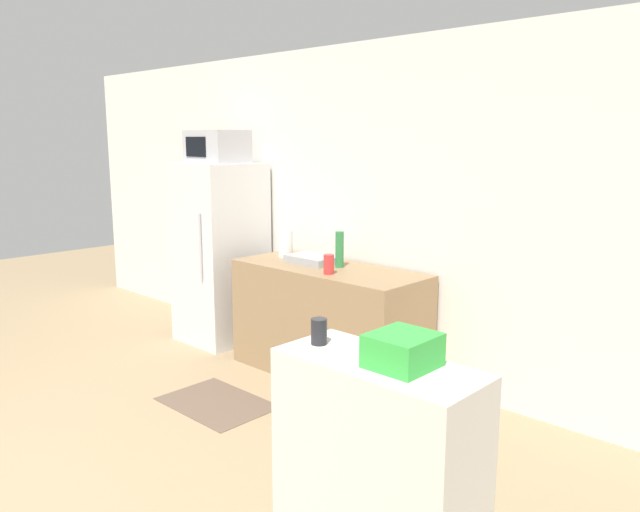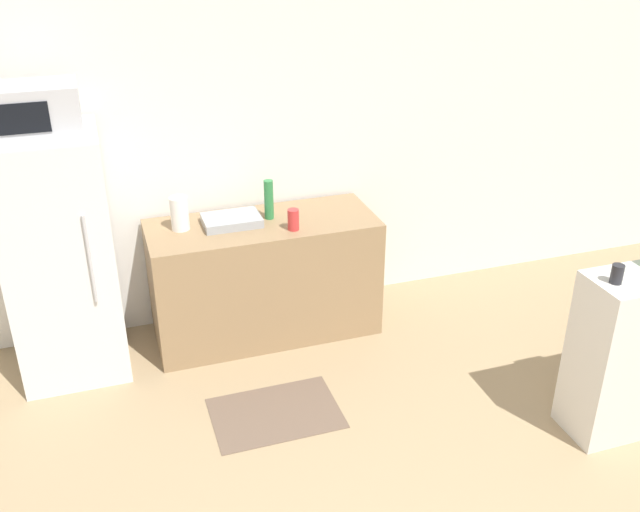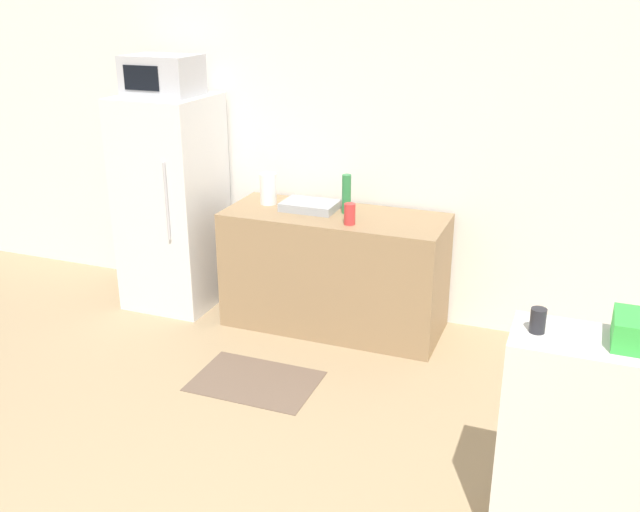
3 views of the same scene
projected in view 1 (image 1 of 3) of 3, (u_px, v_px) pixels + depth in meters
The scene contains 12 objects.
wall_back at pixel (360, 209), 5.05m from camera, with size 8.00×0.06×2.60m, color white.
refrigerator at pixel (220, 253), 5.76m from camera, with size 0.67×0.70×1.65m.
microwave at pixel (217, 147), 5.58m from camera, with size 0.52×0.39×0.29m.
counter at pixel (328, 321), 4.94m from camera, with size 1.60×0.64×0.88m, color #937551.
sink_basin at pixel (312, 259), 5.02m from camera, with size 0.39×0.27×0.06m, color #9EA3A8.
bottle_tall at pixel (340, 249), 4.83m from camera, with size 0.07×0.07×0.28m, color #2D7F42.
bottle_short at pixel (329, 264), 4.60m from camera, with size 0.08×0.08×0.15m, color red.
shelf_cabinet at pixel (377, 486), 2.46m from camera, with size 0.82×0.36×1.03m, color silver.
basket at pixel (403, 350), 2.30m from camera, with size 0.22×0.24×0.13m, color green.
jar at pixel (319, 331), 2.55m from camera, with size 0.07×0.07×0.11m, color #232328.
paper_towel_roll at pixel (285, 243), 5.26m from camera, with size 0.12×0.12×0.23m, color white.
kitchen_rug at pixel (217, 403), 4.46m from camera, with size 0.79×0.55×0.01m, color brown.
Camera 1 is at (3.22, -0.49, 1.86)m, focal length 35.00 mm.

